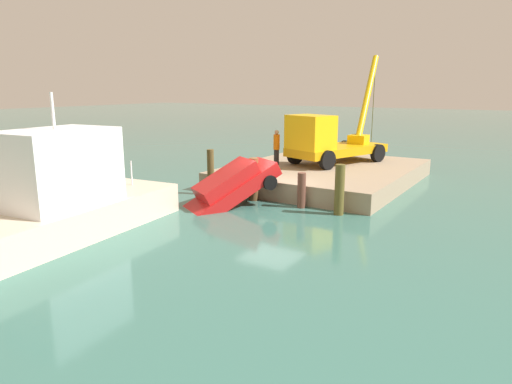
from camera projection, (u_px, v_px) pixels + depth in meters
name	position (u px, v px, depth m)	size (l,w,h in m)	color
ground	(272.00, 203.00, 20.39)	(200.00, 200.00, 0.00)	#386B60
dock	(324.00, 174.00, 24.98)	(10.70, 8.77, 0.89)	gray
crane_truck	(329.00, 139.00, 25.15)	(8.82, 4.26, 6.12)	orange
dock_worker	(277.00, 147.00, 25.08)	(0.34, 0.34, 1.88)	#262626
salvaged_car	(226.00, 190.00, 19.79)	(4.81, 3.81, 2.92)	red
moored_yacht	(16.00, 235.00, 14.23)	(12.09, 4.22, 6.30)	beige
piling_near	(211.00, 172.00, 21.81)	(0.33, 0.33, 2.18)	brown
piling_mid	(254.00, 179.00, 20.78)	(0.43, 0.43, 1.94)	brown
piling_far	(302.00, 190.00, 19.53)	(0.36, 0.36, 1.52)	brown
piling_end	(339.00, 190.00, 18.39)	(0.39, 0.39, 2.06)	brown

